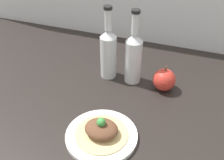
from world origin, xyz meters
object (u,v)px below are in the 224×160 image
at_px(plate, 102,135).
at_px(apple, 164,80).
at_px(cider_bottle_left, 108,51).
at_px(cider_bottle_right, 133,56).
at_px(plated_food, 101,130).

relative_size(plate, apple, 2.18).
bearing_deg(plate, cider_bottle_left, 107.42).
height_order(cider_bottle_left, cider_bottle_right, same).
xyz_separation_m(cider_bottle_left, apple, (0.23, -0.01, -0.07)).
bearing_deg(cider_bottle_left, plated_food, -72.58).
bearing_deg(cider_bottle_left, apple, -3.50).
xyz_separation_m(plate, cider_bottle_right, (0.00, 0.32, 0.10)).
bearing_deg(plate, apple, 67.03).
distance_m(plate, plated_food, 0.02).
height_order(plated_food, cider_bottle_right, cider_bottle_right).
distance_m(cider_bottle_right, apple, 0.15).
bearing_deg(apple, plated_food, -112.97).
xyz_separation_m(cider_bottle_left, cider_bottle_right, (0.10, 0.00, 0.00)).
bearing_deg(plate, cider_bottle_right, 89.45).
distance_m(cider_bottle_left, apple, 0.24).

